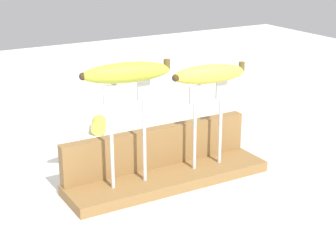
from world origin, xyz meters
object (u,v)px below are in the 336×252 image
fork_stand_left (128,125)px  fork_stand_right (208,117)px  banana_raised_right (209,74)px  banana_chunk_near (99,125)px  banana_raised_left (126,72)px  fork_fallen_near (144,157)px

fork_stand_left → fork_stand_right: (0.18, 0.00, -0.01)m
banana_raised_right → banana_chunk_near: size_ratio=2.32×
banana_raised_left → banana_chunk_near: (0.09, 0.35, -0.22)m
fork_stand_right → banana_raised_right: size_ratio=1.10×
fork_stand_left → fork_stand_right: size_ratio=1.14×
fork_stand_right → banana_raised_right: bearing=171.5°
banana_raised_left → banana_chunk_near: size_ratio=2.48×
fork_stand_left → banana_chunk_near: 0.39m
fork_fallen_near → banana_raised_right: bearing=-63.0°
fork_stand_left → banana_raised_left: bearing=171.0°
banana_raised_left → banana_raised_right: 0.18m
fork_stand_left → fork_stand_right: fork_stand_left is taller
fork_stand_left → banana_raised_right: bearing=0.0°
banana_raised_left → fork_fallen_near: bearing=53.4°
fork_stand_left → fork_fallen_near: (0.11, 0.14, -0.14)m
fork_fallen_near → banana_chunk_near: size_ratio=2.20×
fork_stand_left → banana_chunk_near: size_ratio=2.91×
fork_stand_left → banana_chunk_near: bearing=75.8°
fork_stand_right → banana_raised_left: 0.21m
fork_fallen_near → banana_chunk_near: (-0.02, 0.21, 0.01)m
banana_raised_left → fork_fallen_near: 0.30m
banana_chunk_near → fork_fallen_near: bearing=-85.5°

